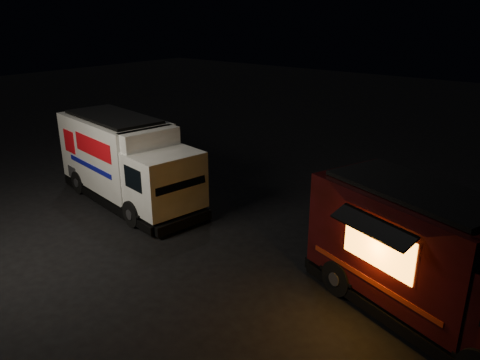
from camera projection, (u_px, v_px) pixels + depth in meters
name	position (u px, v px, depth m)	size (l,w,h in m)	color
ground	(153.00, 233.00, 14.25)	(80.00, 80.00, 0.00)	black
white_truck	(129.00, 161.00, 16.13)	(6.53, 2.23, 2.96)	white
red_truck	(440.00, 263.00, 9.75)	(6.16, 2.27, 2.87)	#3E0B0F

